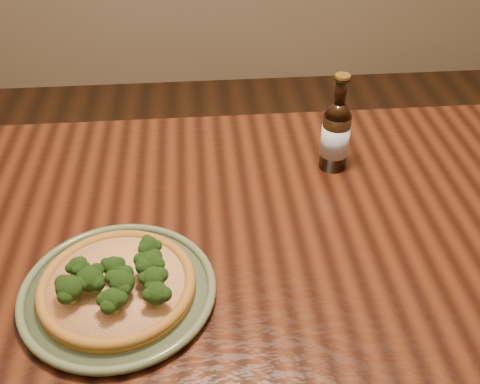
{
  "coord_description": "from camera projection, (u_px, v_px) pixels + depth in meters",
  "views": [
    {
      "loc": [
        0.06,
        -0.62,
        1.43
      ],
      "look_at": [
        0.13,
        0.16,
        0.82
      ],
      "focal_mm": 42.0,
      "sensor_mm": 36.0,
      "label": 1
    }
  ],
  "objects": [
    {
      "name": "table",
      "position": [
        174.0,
        285.0,
        1.04
      ],
      "size": [
        1.6,
        0.9,
        0.75
      ],
      "color": "#3F1B0D",
      "rests_on": "ground"
    },
    {
      "name": "plate",
      "position": [
        118.0,
        291.0,
        0.89
      ],
      "size": [
        0.31,
        0.31,
        0.02
      ],
      "rotation": [
        0.0,
        0.0,
        -0.16
      ],
      "color": "#566646",
      "rests_on": "table"
    },
    {
      "name": "pizza",
      "position": [
        117.0,
        284.0,
        0.87
      ],
      "size": [
        0.25,
        0.25,
        0.07
      ],
      "rotation": [
        0.0,
        0.0,
        -0.09
      ],
      "color": "#A66E25",
      "rests_on": "plate"
    },
    {
      "name": "beer_bottle",
      "position": [
        336.0,
        135.0,
        1.13
      ],
      "size": [
        0.06,
        0.06,
        0.21
      ],
      "rotation": [
        0.0,
        0.0,
        -0.03
      ],
      "color": "black",
      "rests_on": "table"
    }
  ]
}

